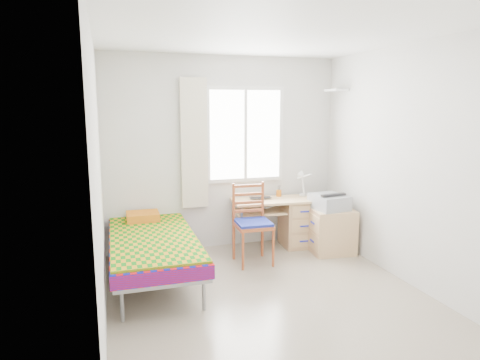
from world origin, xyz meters
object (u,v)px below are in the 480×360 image
(printer, at_px, (329,201))
(cabinet, at_px, (331,231))
(chair, at_px, (252,218))
(bed, at_px, (152,241))
(desk, at_px, (292,220))

(printer, bearing_deg, cabinet, -47.24)
(chair, height_order, cabinet, chair)
(bed, height_order, printer, bed)
(bed, distance_m, printer, 2.36)
(desk, height_order, cabinet, desk)
(bed, distance_m, cabinet, 2.37)
(bed, xyz_separation_m, chair, (1.25, 0.13, 0.13))
(desk, height_order, chair, chair)
(chair, bearing_deg, desk, 32.50)
(desk, xyz_separation_m, cabinet, (0.40, -0.40, -0.08))
(desk, bearing_deg, printer, -41.09)
(cabinet, bearing_deg, desk, 140.78)
(bed, bearing_deg, chair, 6.45)
(bed, height_order, cabinet, bed)
(desk, relative_size, chair, 1.13)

